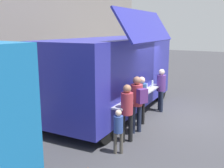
{
  "coord_description": "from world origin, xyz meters",
  "views": [
    {
      "loc": [
        -9.1,
        -2.23,
        3.17
      ],
      "look_at": [
        -1.4,
        2.04,
        1.3
      ],
      "focal_mm": 41.95,
      "sensor_mm": 36.0,
      "label": 1
    }
  ],
  "objects": [
    {
      "name": "customer_mid_with_backpack",
      "position": [
        -2.04,
        0.8,
        1.08
      ],
      "size": [
        0.5,
        0.58,
        1.77
      ],
      "rotation": [
        0.0,
        0.0,
        1.04
      ],
      "color": "#1D243A",
      "rests_on": "ground"
    },
    {
      "name": "customer_rear_waiting",
      "position": [
        -2.78,
        0.79,
        1.0
      ],
      "size": [
        0.34,
        0.34,
        1.67
      ],
      "rotation": [
        0.0,
        0.0,
        0.63
      ],
      "color": "black",
      "rests_on": "ground"
    },
    {
      "name": "customer_front_ordering",
      "position": [
        -1.36,
        0.97,
        0.97
      ],
      "size": [
        0.54,
        0.33,
        1.64
      ],
      "rotation": [
        0.0,
        0.0,
        1.31
      ],
      "color": "black",
      "rests_on": "ground"
    },
    {
      "name": "ground_plane",
      "position": [
        0.0,
        0.0,
        0.0
      ],
      "size": [
        60.0,
        60.0,
        0.0
      ],
      "primitive_type": "plane",
      "color": "#38383D"
    },
    {
      "name": "trash_bin",
      "position": [
        3.48,
        4.74,
        0.51
      ],
      "size": [
        0.6,
        0.6,
        1.02
      ],
      "primitive_type": "cylinder",
      "color": "#2C5F39",
      "rests_on": "ground"
    },
    {
      "name": "customer_extra_browsing",
      "position": [
        0.41,
        0.88,
        0.99
      ],
      "size": [
        0.34,
        0.34,
        1.66
      ],
      "rotation": [
        0.0,
        0.0,
        2.23
      ],
      "color": "#1C2438",
      "rests_on": "ground"
    },
    {
      "name": "child_near_queue",
      "position": [
        -3.55,
        0.66,
        0.71
      ],
      "size": [
        0.24,
        0.24,
        1.18
      ],
      "rotation": [
        0.0,
        0.0,
        0.54
      ],
      "color": "#504B43",
      "rests_on": "ground"
    },
    {
      "name": "food_truck_main",
      "position": [
        -0.59,
        2.42,
        1.55
      ],
      "size": [
        6.63,
        3.21,
        3.75
      ],
      "rotation": [
        0.0,
        0.0,
        0.02
      ],
      "color": "#2D2EA1",
      "rests_on": "ground"
    }
  ]
}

